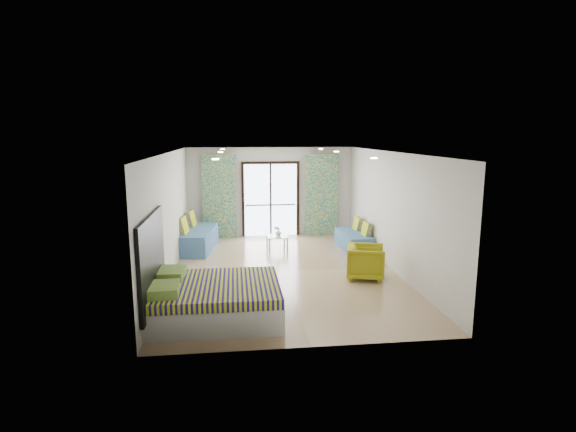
{
  "coord_description": "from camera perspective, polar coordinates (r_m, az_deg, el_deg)",
  "views": [
    {
      "loc": [
        -1.08,
        -9.82,
        3.1
      ],
      "look_at": [
        0.18,
        0.71,
        1.15
      ],
      "focal_mm": 28.0,
      "sensor_mm": 36.0,
      "label": 1
    }
  ],
  "objects": [
    {
      "name": "downlight_a",
      "position": [
        7.84,
        -9.21,
        7.14
      ],
      "size": [
        0.12,
        0.12,
        0.02
      ],
      "primitive_type": "cylinder",
      "color": "#FFE0B2",
      "rests_on": "ceiling"
    },
    {
      "name": "downlight_e",
      "position": [
        12.83,
        -8.32,
        8.38
      ],
      "size": [
        0.12,
        0.12,
        0.02
      ],
      "primitive_type": "cylinder",
      "color": "#FFE0B2",
      "rests_on": "ceiling"
    },
    {
      "name": "downlight_c",
      "position": [
        10.84,
        -8.58,
        8.02
      ],
      "size": [
        0.12,
        0.12,
        0.02
      ],
      "primitive_type": "cylinder",
      "color": "#FFE0B2",
      "rests_on": "ceiling"
    },
    {
      "name": "curtain_right",
      "position": [
        13.77,
        4.27,
        2.66
      ],
      "size": [
        1.0,
        0.1,
        2.5
      ],
      "primitive_type": "cube",
      "color": "silver",
      "rests_on": "floor"
    },
    {
      "name": "downlight_b",
      "position": [
        8.22,
        10.85,
        7.23
      ],
      "size": [
        0.12,
        0.12,
        0.02
      ],
      "primitive_type": "cylinder",
      "color": "#FFE0B2",
      "rests_on": "ceiling"
    },
    {
      "name": "daybed_left",
      "position": [
        12.41,
        -11.44,
        -2.8
      ],
      "size": [
        1.03,
        2.09,
        0.99
      ],
      "rotation": [
        0.0,
        0.0,
        -0.13
      ],
      "color": "#3E6694",
      "rests_on": "floor"
    },
    {
      "name": "switch_plate",
      "position": [
        8.95,
        -15.58,
        -3.22
      ],
      "size": [
        0.02,
        0.1,
        0.1
      ],
      "primitive_type": "cube",
      "color": "silver",
      "rests_on": "wall_left"
    },
    {
      "name": "wall_front",
      "position": [
        6.41,
        3.16,
        -5.44
      ],
      "size": [
        5.0,
        0.01,
        2.7
      ],
      "primitive_type": null,
      "color": "silver",
      "rests_on": "ground"
    },
    {
      "name": "armchair",
      "position": [
        9.91,
        9.83,
        -5.56
      ],
      "size": [
        0.9,
        0.94,
        0.8
      ],
      "primitive_type": "imported",
      "rotation": [
        0.0,
        0.0,
        1.31
      ],
      "color": "#9D9C14",
      "rests_on": "floor"
    },
    {
      "name": "vase",
      "position": [
        12.24,
        -1.22,
        -2.11
      ],
      "size": [
        0.18,
        0.19,
        0.16
      ],
      "primitive_type": "imported",
      "rotation": [
        0.0,
        0.0,
        0.17
      ],
      "color": "white",
      "rests_on": "coffee_table"
    },
    {
      "name": "balcony_door",
      "position": [
        13.71,
        -2.22,
        2.68
      ],
      "size": [
        1.76,
        0.08,
        2.28
      ],
      "color": "black",
      "rests_on": "floor"
    },
    {
      "name": "downlight_d",
      "position": [
        11.11,
        6.16,
        8.14
      ],
      "size": [
        0.12,
        0.12,
        0.02
      ],
      "primitive_type": "cylinder",
      "color": "#FFE0B2",
      "rests_on": "ceiling"
    },
    {
      "name": "wall_right",
      "position": [
        10.6,
        13.04,
        0.64
      ],
      "size": [
        0.01,
        7.5,
        2.7
      ],
      "primitive_type": null,
      "color": "silver",
      "rests_on": "ground"
    },
    {
      "name": "floor",
      "position": [
        10.36,
        -0.51,
        -7.0
      ],
      "size": [
        5.0,
        7.5,
        0.01
      ],
      "primitive_type": null,
      "color": "#977A5A",
      "rests_on": "ground"
    },
    {
      "name": "balcony_rail",
      "position": [
        13.77,
        -2.22,
        1.42
      ],
      "size": [
        1.52,
        0.03,
        0.04
      ],
      "primitive_type": "cube",
      "color": "#595451",
      "rests_on": "balcony_door"
    },
    {
      "name": "ceiling",
      "position": [
        9.89,
        -0.54,
        8.1
      ],
      "size": [
        5.0,
        7.5,
        0.01
      ],
      "primitive_type": null,
      "color": "silver",
      "rests_on": "ground"
    },
    {
      "name": "bed",
      "position": [
        7.87,
        -9.44,
        -10.45
      ],
      "size": [
        2.2,
        1.79,
        0.76
      ],
      "color": "silver",
      "rests_on": "floor"
    },
    {
      "name": "daybed_right",
      "position": [
        12.37,
        8.37,
        -3.0
      ],
      "size": [
        0.7,
        1.67,
        0.81
      ],
      "rotation": [
        0.0,
        0.0,
        0.03
      ],
      "color": "#3E6694",
      "rests_on": "floor"
    },
    {
      "name": "curtain_left",
      "position": [
        13.53,
        -8.74,
        2.43
      ],
      "size": [
        1.0,
        0.1,
        2.5
      ],
      "primitive_type": "cube",
      "color": "silver",
      "rests_on": "floor"
    },
    {
      "name": "coffee_table",
      "position": [
        12.2,
        -1.41,
        -2.73
      ],
      "size": [
        0.59,
        0.59,
        0.64
      ],
      "rotation": [
        0.0,
        0.0,
        0.06
      ],
      "color": "silver",
      "rests_on": "floor"
    },
    {
      "name": "downlight_f",
      "position": [
        13.07,
        4.19,
        8.5
      ],
      "size": [
        0.12,
        0.12,
        0.02
      ],
      "primitive_type": "cylinder",
      "color": "#FFE0B2",
      "rests_on": "ceiling"
    },
    {
      "name": "wall_back",
      "position": [
        13.73,
        -2.24,
        3.08
      ],
      "size": [
        5.0,
        0.01,
        2.7
      ],
      "primitive_type": null,
      "color": "silver",
      "rests_on": "ground"
    },
    {
      "name": "headboard",
      "position": [
        7.75,
        -16.89,
        -5.38
      ],
      "size": [
        0.06,
        2.1,
        1.5
      ],
      "primitive_type": "cube",
      "color": "black",
      "rests_on": "floor"
    },
    {
      "name": "wall_left",
      "position": [
        10.08,
        -14.8,
        0.07
      ],
      "size": [
        0.01,
        7.5,
        2.7
      ],
      "primitive_type": null,
      "color": "silver",
      "rests_on": "ground"
    }
  ]
}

